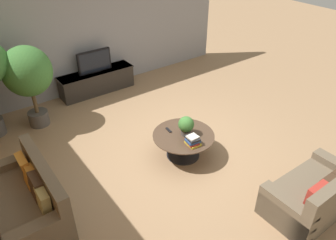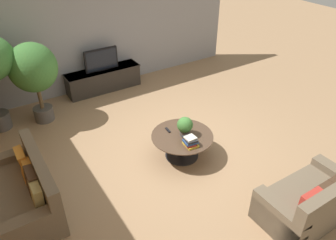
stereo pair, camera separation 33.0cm
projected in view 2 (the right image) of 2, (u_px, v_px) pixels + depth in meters
ground_plane at (172, 148)px, 6.24m from camera, size 24.00×24.00×0.00m
back_wall_stone at (97, 26)px, 7.74m from camera, size 7.40×0.12×3.00m
media_console at (103, 79)px, 8.12m from camera, size 1.85×0.50×0.54m
television at (101, 60)px, 7.84m from camera, size 0.82×0.13×0.53m
coffee_table at (182, 141)px, 5.89m from camera, size 1.11×1.11×0.46m
couch_by_wall at (25, 193)px, 4.86m from camera, size 0.84×1.71×0.84m
couch_near_entry at (311, 202)px, 4.72m from camera, size 1.48×0.84×0.84m
potted_palm_corner at (33, 70)px, 6.46m from camera, size 0.95×0.95×1.71m
potted_plant_tabletop at (185, 126)px, 5.72m from camera, size 0.28×0.28×0.36m
book_stack at (190, 141)px, 5.53m from camera, size 0.24×0.28×0.16m
remote_black at (168, 130)px, 5.93m from camera, size 0.05×0.16×0.02m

